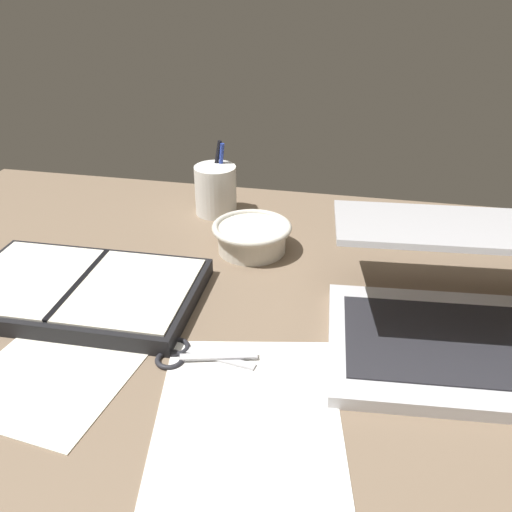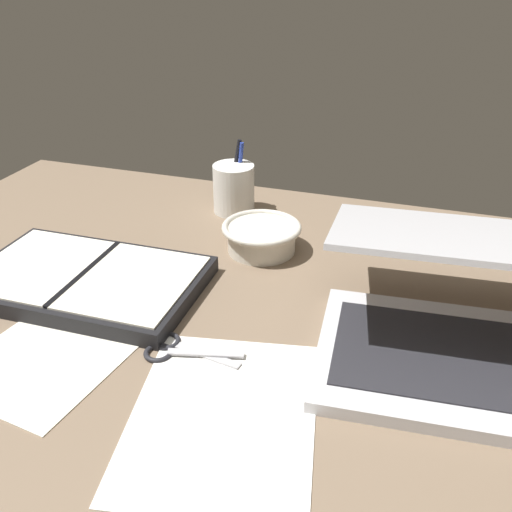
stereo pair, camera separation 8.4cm
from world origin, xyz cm
name	(u,v)px [view 2 (the right image)]	position (x,y,z in cm)	size (l,w,h in cm)	color
desk_top	(235,327)	(0.00, 0.00, 1.00)	(140.00, 100.00, 2.00)	#75604C
laptop	(462,318)	(30.27, 2.51, 7.57)	(38.22, 37.38, 17.06)	silver
bowl	(262,236)	(-2.90, 21.71, 4.83)	(13.93, 13.93, 5.07)	silver
pen_cup	(234,188)	(-13.28, 36.09, 6.91)	(8.19, 8.19, 14.23)	white
planner	(86,280)	(-25.25, 1.29, 3.43)	(35.99, 22.97, 3.04)	black
scissors	(173,349)	(-5.46, -8.94, 2.34)	(13.30, 6.54, 0.80)	#B7B7BC
paper_sheet_front	(223,415)	(5.14, -18.00, 2.08)	(21.13, 27.86, 0.16)	white
paper_sheet_beside_planner	(64,345)	(-20.11, -12.49, 2.08)	(18.94, 27.52, 0.16)	silver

